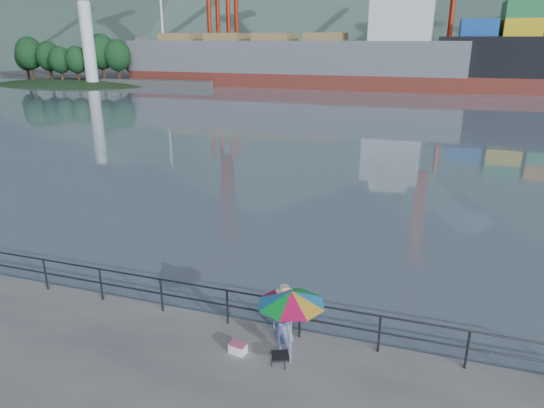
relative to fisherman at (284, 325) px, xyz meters
The scene contains 10 objects.
harbor_water 129.26m from the fisherman, 91.27° to the left, with size 500.00×280.00×0.00m, color slate.
far_dock 92.50m from the fisherman, 85.57° to the left, with size 200.00×40.00×0.40m, color #514F4C.
guardrail 3.03m from the fisherman, 162.15° to the left, with size 22.00×0.06×1.03m.
lighthouse_islet 84.21m from the fisherman, 133.37° to the left, with size 48.00×26.40×19.20m.
fisherman is the anchor object (origin of this frame).
beach_umbrella 0.93m from the fisherman, 40.46° to the right, with size 1.66×1.66×1.93m.
folding_stool 0.80m from the fisherman, 88.97° to the right, with size 0.53×0.53×0.26m.
cooler_bag 1.37m from the fisherman, behind, with size 0.40×0.27×0.23m, color white.
fishing_rod 1.53m from the fisherman, 90.52° to the left, with size 0.02×0.02×2.35m, color black.
bulk_carrier 73.07m from the fisherman, 104.84° to the left, with size 55.37×9.58×14.50m.
Camera 1 is at (5.69, -8.70, 7.29)m, focal length 32.00 mm.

